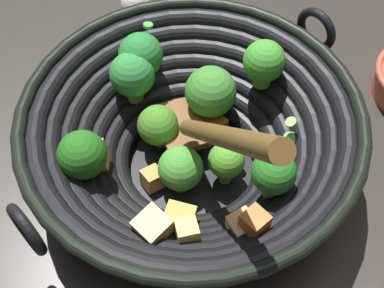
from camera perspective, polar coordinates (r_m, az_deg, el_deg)
name	(u,v)px	position (r m, az deg, el deg)	size (l,w,h in m)	color
ground_plane	(191,170)	(0.61, -0.06, -2.82)	(4.00, 4.00, 0.00)	#332D28
wok	(191,134)	(0.55, -0.16, 1.12)	(0.36, 0.36, 0.27)	black
garlic_bulb	(137,4)	(0.77, -6.02, 14.96)	(0.05, 0.05, 0.05)	silver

